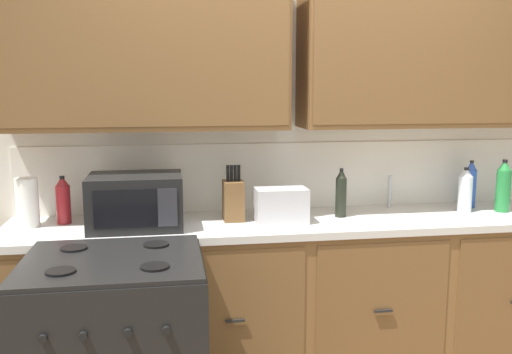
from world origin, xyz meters
name	(u,v)px	position (x,y,z in m)	size (l,w,h in m)	color
wall_unit	(292,84)	(0.00, 0.50, 1.67)	(4.35, 0.40, 2.52)	silver
counter_run	(297,296)	(0.00, 0.30, 0.47)	(3.18, 0.64, 0.92)	black
microwave	(136,201)	(-0.88, 0.26, 1.06)	(0.48, 0.37, 0.28)	black
toaster	(281,205)	(-0.11, 0.24, 1.02)	(0.28, 0.18, 0.19)	#B7B7BC
knife_block	(233,200)	(-0.36, 0.33, 1.04)	(0.11, 0.14, 0.31)	brown
sink_faucet	(390,191)	(0.63, 0.51, 1.02)	(0.02, 0.02, 0.20)	#B2B5BA
paper_towel_roll	(27,203)	(-1.44, 0.36, 1.05)	(0.12, 0.12, 0.26)	white
bottle_green	(503,186)	(1.24, 0.30, 1.07)	(0.08, 0.08, 0.31)	#237A38
bottle_dark	(341,193)	(0.26, 0.32, 1.06)	(0.06, 0.06, 0.28)	black
bottle_red	(63,200)	(-1.27, 0.41, 1.05)	(0.08, 0.08, 0.26)	maroon
bottle_blue	(471,184)	(1.12, 0.45, 1.06)	(0.07, 0.07, 0.29)	blue
bottle_clear	(465,190)	(1.02, 0.33, 1.05)	(0.08, 0.08, 0.27)	silver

